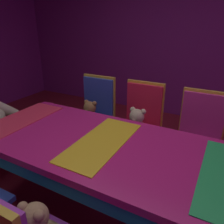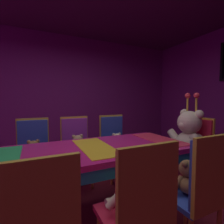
# 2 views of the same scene
# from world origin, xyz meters

# --- Properties ---
(ground_plane) EXTENTS (7.90, 7.90, 0.00)m
(ground_plane) POSITION_xyz_m (0.00, 0.00, 0.00)
(ground_plane) COLOR maroon
(wall_right) EXTENTS (0.12, 6.40, 2.80)m
(wall_right) POSITION_xyz_m (2.60, 0.00, 1.40)
(wall_right) COLOR #721E72
(wall_right) RESTS_ON ground_plane
(banquet_table) EXTENTS (0.90, 2.02, 0.75)m
(banquet_table) POSITION_xyz_m (0.00, 0.00, 0.65)
(banquet_table) COLOR #C61E72
(banquet_table) RESTS_ON ground_plane
(chair_right_0) EXTENTS (0.42, 0.41, 0.98)m
(chair_right_0) POSITION_xyz_m (0.80, -0.59, 0.60)
(chair_right_0) COLOR #CC338C
(chair_right_0) RESTS_ON ground_plane
(chair_right_1) EXTENTS (0.42, 0.41, 0.98)m
(chair_right_1) POSITION_xyz_m (0.83, -0.00, 0.60)
(chair_right_1) COLOR red
(chair_right_1) RESTS_ON ground_plane
(teddy_right_1) EXTENTS (0.25, 0.32, 0.30)m
(teddy_right_1) POSITION_xyz_m (0.68, -0.00, 0.59)
(teddy_right_1) COLOR beige
(teddy_right_1) RESTS_ON chair_right_1
(chair_right_2) EXTENTS (0.42, 0.41, 0.98)m
(chair_right_2) POSITION_xyz_m (0.82, 0.56, 0.60)
(chair_right_2) COLOR #2D47B2
(chair_right_2) RESTS_ON ground_plane
(teddy_right_2) EXTENTS (0.23, 0.30, 0.29)m
(teddy_right_2) POSITION_xyz_m (0.68, 0.56, 0.58)
(teddy_right_2) COLOR olive
(teddy_right_2) RESTS_ON chair_right_2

